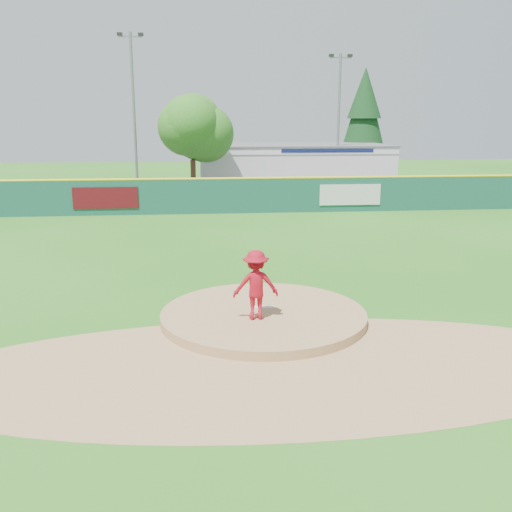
{
  "coord_description": "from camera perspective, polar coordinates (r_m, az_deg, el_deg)",
  "views": [
    {
      "loc": [
        -1.65,
        -14.41,
        5.26
      ],
      "look_at": [
        0.0,
        2.0,
        1.3
      ],
      "focal_mm": 40.0,
      "sensor_mm": 36.0,
      "label": 1
    }
  ],
  "objects": [
    {
      "name": "outfield_fence",
      "position": [
        32.72,
        -2.83,
        6.16
      ],
      "size": [
        40.0,
        0.14,
        2.07
      ],
      "color": "#16493D",
      "rests_on": "ground"
    },
    {
      "name": "pitchers_mound",
      "position": [
        15.43,
        0.75,
        -6.43
      ],
      "size": [
        5.5,
        5.5,
        0.5
      ],
      "primitive_type": "cylinder",
      "color": "#9E774C",
      "rests_on": "ground"
    },
    {
      "name": "pitcher",
      "position": [
        14.54,
        -0.02,
        -2.91
      ],
      "size": [
        1.18,
        0.7,
        1.8
      ],
      "primitive_type": "imported",
      "rotation": [
        0.0,
        0.0,
        3.17
      ],
      "color": "#A00D1D",
      "rests_on": "pitchers_mound"
    },
    {
      "name": "ground",
      "position": [
        15.43,
        0.75,
        -6.43
      ],
      "size": [
        120.0,
        120.0,
        0.0
      ],
      "primitive_type": "plane",
      "color": "#286B19",
      "rests_on": "ground"
    },
    {
      "name": "parking_lot",
      "position": [
        41.77,
        -3.46,
        6.25
      ],
      "size": [
        44.0,
        16.0,
        0.02
      ],
      "primitive_type": "cube",
      "color": "#38383A",
      "rests_on": "ground"
    },
    {
      "name": "conifer_tree",
      "position": [
        52.5,
        10.76,
        13.57
      ],
      "size": [
        4.4,
        4.4,
        9.5
      ],
      "color": "#382314",
      "rests_on": "ground"
    },
    {
      "name": "deciduous_tree",
      "position": [
        39.42,
        -6.41,
        12.39
      ],
      "size": [
        5.6,
        5.6,
        7.36
      ],
      "color": "#382314",
      "rests_on": "ground"
    },
    {
      "name": "pool_building_grp",
      "position": [
        47.17,
        3.65,
        9.1
      ],
      "size": [
        15.2,
        8.2,
        3.31
      ],
      "color": "silver",
      "rests_on": "ground"
    },
    {
      "name": "van",
      "position": [
        35.84,
        -2.77,
        6.19
      ],
      "size": [
        5.48,
        4.17,
        1.38
      ],
      "primitive_type": "imported",
      "rotation": [
        0.0,
        0.0,
        2.0
      ],
      "color": "silver",
      "rests_on": "parking_lot"
    },
    {
      "name": "light_pole_right",
      "position": [
        44.7,
        8.27,
        13.72
      ],
      "size": [
        1.75,
        0.25,
        10.0
      ],
      "color": "gray",
      "rests_on": "ground"
    },
    {
      "name": "infield_dirt_arc",
      "position": [
        12.67,
        2.31,
        -11.01
      ],
      "size": [
        15.4,
        15.4,
        0.01
      ],
      "primitive_type": "cylinder",
      "color": "#9E774C",
      "rests_on": "ground"
    },
    {
      "name": "playground_slide",
      "position": [
        38.16,
        -21.43,
        5.76
      ],
      "size": [
        0.93,
        2.63,
        1.45
      ],
      "color": "blue",
      "rests_on": "ground"
    },
    {
      "name": "pitching_rubber",
      "position": [
        15.62,
        0.63,
        -5.13
      ],
      "size": [
        0.6,
        0.15,
        0.04
      ],
      "primitive_type": "cube",
      "color": "white",
      "rests_on": "pitchers_mound"
    },
    {
      "name": "fence_banners",
      "position": [
        32.66,
        -2.58,
        5.99
      ],
      "size": [
        17.56,
        0.04,
        1.2
      ],
      "color": "#520B12",
      "rests_on": "ground"
    },
    {
      "name": "light_pole_left",
      "position": [
        41.64,
        -12.13,
        14.29
      ],
      "size": [
        1.75,
        0.25,
        11.0
      ],
      "color": "gray",
      "rests_on": "ground"
    }
  ]
}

